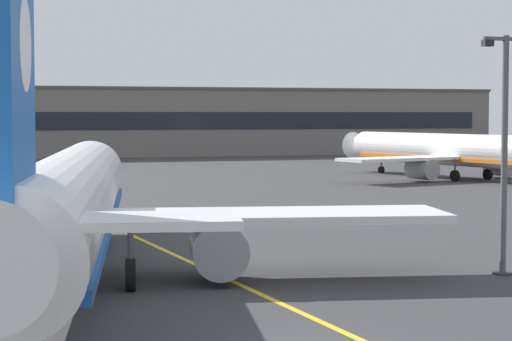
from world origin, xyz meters
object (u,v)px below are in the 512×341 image
Objects in this scene: airliner_foreground at (67,203)px; airliner_background at (461,151)px; apron_lamp_post at (504,149)px; safety_cone_by_nose_gear at (61,233)px.

airliner_background is (47.08, 51.68, -0.35)m from airliner_foreground.
airliner_background reaches higher than apron_lamp_post.
safety_cone_by_nose_gear is (-17.01, 18.73, -5.22)m from apron_lamp_post.
airliner_foreground is 3.97× the size of apron_lamp_post.
apron_lamp_post is 25.84m from safety_cone_by_nose_gear.
airliner_background reaches higher than safety_cone_by_nose_gear.
apron_lamp_post is at bearing -117.56° from airliner_background.
apron_lamp_post is 18.89× the size of safety_cone_by_nose_gear.
airliner_foreground is 18.83m from apron_lamp_post.
apron_lamp_post is (-28.64, -54.89, 2.46)m from airliner_background.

